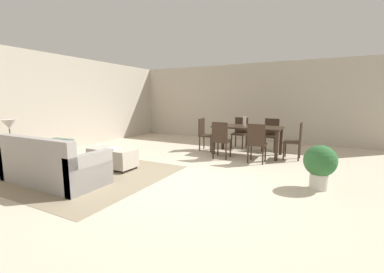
{
  "coord_description": "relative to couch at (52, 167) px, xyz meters",
  "views": [
    {
      "loc": [
        2.13,
        -3.86,
        1.48
      ],
      "look_at": [
        -0.31,
        0.85,
        0.67
      ],
      "focal_mm": 23.22,
      "sensor_mm": 36.0,
      "label": 1
    }
  ],
  "objects": [
    {
      "name": "ground_plane",
      "position": [
        2.03,
        1.22,
        -0.29
      ],
      "size": [
        10.8,
        10.8,
        0.0
      ],
      "primitive_type": "plane",
      "color": "beige"
    },
    {
      "name": "wall_back",
      "position": [
        2.03,
        6.22,
        1.06
      ],
      "size": [
        9.0,
        0.12,
        2.7
      ],
      "primitive_type": "cube",
      "color": "#BCB2A0",
      "rests_on": "ground_plane"
    },
    {
      "name": "wall_left",
      "position": [
        -2.47,
        1.72,
        1.06
      ],
      "size": [
        0.12,
        11.0,
        2.7
      ],
      "primitive_type": "cube",
      "color": "#BCB2A0",
      "rests_on": "ground_plane"
    },
    {
      "name": "area_rug",
      "position": [
        0.13,
        0.61,
        -0.29
      ],
      "size": [
        3.0,
        2.8,
        0.01
      ],
      "primitive_type": "cube",
      "color": "gray",
      "rests_on": "ground_plane"
    },
    {
      "name": "couch",
      "position": [
        0.0,
        0.0,
        0.0
      ],
      "size": [
        1.95,
        0.86,
        0.86
      ],
      "color": "gray",
      "rests_on": "ground_plane"
    },
    {
      "name": "ottoman_table",
      "position": [
        0.26,
        1.17,
        -0.05
      ],
      "size": [
        1.03,
        0.49,
        0.43
      ],
      "color": "#B7AD9E",
      "rests_on": "ground_plane"
    },
    {
      "name": "side_table",
      "position": [
        -1.27,
        0.01,
        0.15
      ],
      "size": [
        0.4,
        0.4,
        0.55
      ],
      "color": "brown",
      "rests_on": "ground_plane"
    },
    {
      "name": "table_lamp",
      "position": [
        -1.27,
        0.01,
        0.67
      ],
      "size": [
        0.26,
        0.26,
        0.53
      ],
      "color": "brown",
      "rests_on": "side_table"
    },
    {
      "name": "dining_table",
      "position": [
        2.46,
        3.84,
        0.37
      ],
      "size": [
        1.75,
        0.86,
        0.76
      ],
      "color": "#332319",
      "rests_on": "ground_plane"
    },
    {
      "name": "dining_chair_near_left",
      "position": [
        2.0,
        3.07,
        0.23
      ],
      "size": [
        0.4,
        0.4,
        0.92
      ],
      "color": "#332319",
      "rests_on": "ground_plane"
    },
    {
      "name": "dining_chair_near_right",
      "position": [
        2.89,
        3.03,
        0.23
      ],
      "size": [
        0.41,
        0.41,
        0.92
      ],
      "color": "#332319",
      "rests_on": "ground_plane"
    },
    {
      "name": "dining_chair_far_left",
      "position": [
        2.03,
        4.65,
        0.23
      ],
      "size": [
        0.42,
        0.42,
        0.92
      ],
      "color": "#332319",
      "rests_on": "ground_plane"
    },
    {
      "name": "dining_chair_far_right",
      "position": [
        2.94,
        4.61,
        0.23
      ],
      "size": [
        0.43,
        0.43,
        0.92
      ],
      "color": "#332319",
      "rests_on": "ground_plane"
    },
    {
      "name": "dining_chair_head_east",
      "position": [
        3.67,
        3.83,
        0.23
      ],
      "size": [
        0.4,
        0.4,
        0.92
      ],
      "color": "#332319",
      "rests_on": "ground_plane"
    },
    {
      "name": "dining_chair_head_west",
      "position": [
        1.21,
        3.83,
        0.23
      ],
      "size": [
        0.42,
        0.42,
        0.92
      ],
      "color": "#332319",
      "rests_on": "ground_plane"
    },
    {
      "name": "vase_centerpiece",
      "position": [
        2.37,
        3.86,
        0.59
      ],
      "size": [
        0.09,
        0.09,
        0.25
      ],
      "primitive_type": "cylinder",
      "color": "silver",
      "rests_on": "dining_table"
    },
    {
      "name": "book_on_ottoman",
      "position": [
        0.33,
        1.15,
        0.16
      ],
      "size": [
        0.29,
        0.24,
        0.03
      ],
      "primitive_type": "cube",
      "rotation": [
        0.0,
        0.0,
        -0.15
      ],
      "color": "silver",
      "rests_on": "ottoman_table"
    },
    {
      "name": "potted_plant",
      "position": [
        4.21,
        1.82,
        0.14
      ],
      "size": [
        0.52,
        0.52,
        0.74
      ],
      "color": "beige",
      "rests_on": "ground_plane"
    }
  ]
}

